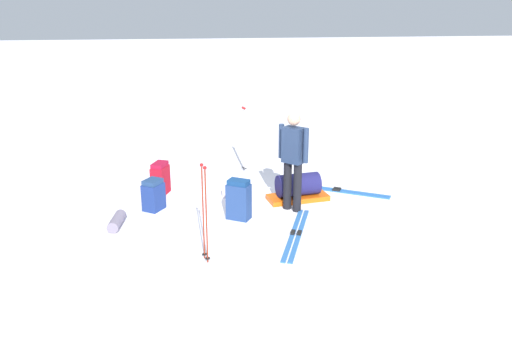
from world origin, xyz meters
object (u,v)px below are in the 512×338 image
backpack_bright (239,200)px  thermos_bottle (224,191)px  ski_pair_far (296,234)px  backpack_small_spare (153,195)px  ski_poles_planted_far (205,209)px  backpack_large_dark (160,179)px  ski_pair_near (337,190)px  gear_sled (298,188)px  ski_poles_planted_near (244,136)px  sleeping_mat_rolled (117,221)px  skier_standing (293,156)px

backpack_bright → thermos_bottle: bearing=10.3°
ski_pair_far → thermos_bottle: bearing=30.2°
backpack_small_spare → ski_poles_planted_far: bearing=-157.4°
backpack_large_dark → backpack_small_spare: 0.77m
ski_pair_far → backpack_small_spare: size_ratio=3.41×
ski_pair_near → gear_sled: bearing=113.3°
ski_pair_near → backpack_small_spare: bearing=98.2°
ski_pair_far → ski_poles_planted_near: bearing=8.1°
ski_pair_far → sleeping_mat_rolled: bearing=76.6°
backpack_large_dark → sleeping_mat_rolled: backpack_large_dark is taller
gear_sled → sleeping_mat_rolled: (-0.78, 3.09, -0.13)m
ski_poles_planted_near → thermos_bottle: 1.74m
ski_pair_far → skier_standing: bearing=-7.3°
sleeping_mat_rolled → ski_poles_planted_near: bearing=-41.8°
backpack_small_spare → backpack_bright: bearing=-112.3°
ski_poles_planted_near → thermos_bottle: ski_poles_planted_near is taller
ski_pair_far → thermos_bottle: size_ratio=7.12×
thermos_bottle → backpack_bright: bearing=-169.7°
ski_poles_planted_near → ski_poles_planted_far: size_ratio=0.98×
backpack_small_spare → ski_poles_planted_far: ski_poles_planted_far is taller
ski_pair_near → backpack_bright: bearing=118.5°
skier_standing → ski_poles_planted_near: 2.33m
ski_pair_near → backpack_small_spare: backpack_small_spare is taller
ski_poles_planted_near → thermos_bottle: bearing=161.0°
backpack_bright → backpack_small_spare: (0.58, 1.41, -0.07)m
ski_pair_far → gear_sled: bearing=-12.6°
thermos_bottle → ski_poles_planted_near: bearing=-19.0°
ski_poles_planted_far → ski_pair_near: bearing=-46.2°
ski_poles_planted_near → gear_sled: (-1.80, -0.78, -0.53)m
ski_pair_far → backpack_small_spare: 2.59m
ski_pair_near → backpack_large_dark: (0.28, 3.28, 0.28)m
ski_poles_planted_near → thermos_bottle: size_ratio=5.24×
ski_pair_far → backpack_small_spare: bearing=59.6°
thermos_bottle → ski_pair_far: bearing=-149.8°
ski_pair_near → backpack_small_spare: (-0.48, 3.36, 0.25)m
backpack_bright → ski_poles_planted_far: (-1.38, 0.59, 0.44)m
backpack_large_dark → backpack_small_spare: backpack_large_dark is taller
ski_poles_planted_far → backpack_large_dark: bearing=15.0°
backpack_large_dark → backpack_small_spare: bearing=173.6°
backpack_bright → sleeping_mat_rolled: (-0.07, 1.95, -0.24)m
gear_sled → thermos_bottle: (0.27, 1.31, -0.09)m
ski_pair_near → backpack_large_dark: size_ratio=3.01×
backpack_large_dark → thermos_bottle: size_ratio=2.32×
gear_sled → backpack_bright: bearing=121.9°
ski_poles_planted_far → ski_poles_planted_near: bearing=-13.7°
ski_pair_near → ski_poles_planted_far: ski_poles_planted_far is taller
ski_poles_planted_far → backpack_bright: bearing=-23.2°
backpack_small_spare → gear_sled: bearing=-87.1°
backpack_small_spare → ski_poles_planted_far: size_ratio=0.39×
ski_pair_near → backpack_bright: size_ratio=2.69×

